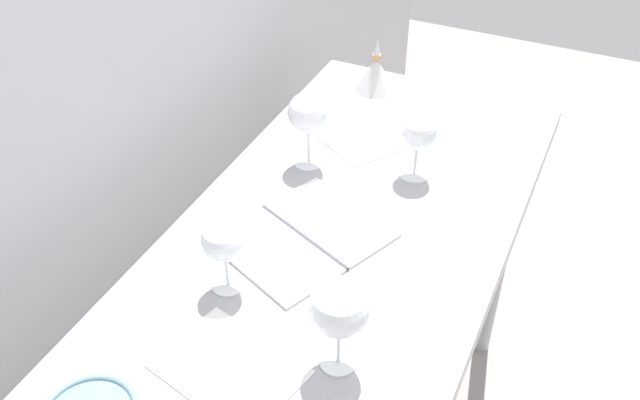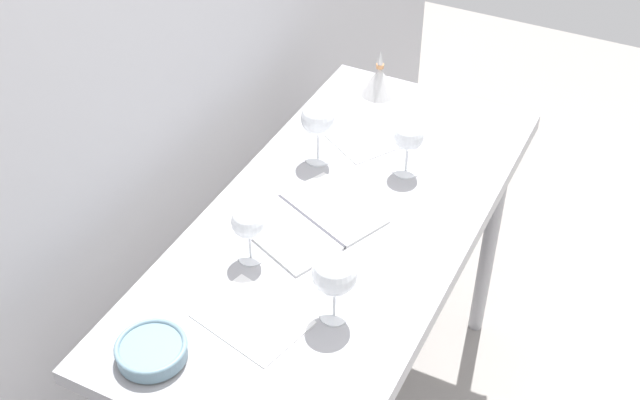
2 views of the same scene
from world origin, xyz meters
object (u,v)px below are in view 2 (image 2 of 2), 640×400
wine_glass_near_left (335,275)px  tasting_bowl (152,350)px  wine_glass_near_right (408,137)px  wine_glass_far_left (249,223)px  tasting_sheet_upper (252,319)px  wine_glass_far_right (318,120)px  decanter_funnel (379,80)px  open_notebook (311,221)px  tasting_sheet_lower (361,133)px

wine_glass_near_left → tasting_bowl: 0.42m
wine_glass_near_right → wine_glass_far_left: bearing=157.4°
wine_glass_near_right → tasting_sheet_upper: bearing=171.3°
wine_glass_far_right → wine_glass_far_left: bearing=-175.2°
tasting_sheet_upper → decanter_funnel: decanter_funnel is taller
wine_glass_near_right → wine_glass_far_right: size_ratio=0.88×
wine_glass_far_right → open_notebook: bearing=-157.1°
wine_glass_far_right → wine_glass_far_left: (-0.43, -0.04, -0.02)m
open_notebook → decanter_funnel: 0.64m
wine_glass_far_right → tasting_sheet_lower: 0.22m
tasting_bowl → decanter_funnel: (1.17, -0.01, 0.02)m
wine_glass_far_right → open_notebook: size_ratio=0.47×
wine_glass_near_right → wine_glass_far_right: 0.24m
wine_glass_near_right → decanter_funnel: size_ratio=1.09×
decanter_funnel → wine_glass_near_right: bearing=-145.8°
decanter_funnel → wine_glass_near_left: bearing=-162.5°
wine_glass_far_right → tasting_bowl: (-0.78, -0.01, -0.11)m
wine_glass_far_left → tasting_sheet_lower: 0.60m
wine_glass_far_right → tasting_bowl: 0.79m
open_notebook → tasting_bowl: (-0.54, 0.10, 0.02)m
wine_glass_near_left → decanter_funnel: wine_glass_near_left is taller
wine_glass_near_right → open_notebook: 0.35m
tasting_bowl → tasting_sheet_lower: bearing=-3.0°
wine_glass_near_left → tasting_bowl: size_ratio=1.19×
wine_glass_near_left → open_notebook: bearing=36.4°
wine_glass_near_right → wine_glass_near_left: (-0.56, -0.06, 0.02)m
tasting_sheet_upper → wine_glass_near_left: bearing=-47.0°
wine_glass_near_left → tasting_sheet_upper: wine_glass_near_left is taller
open_notebook → tasting_sheet_upper: 0.35m
open_notebook → tasting_sheet_upper: bearing=-151.5°
wine_glass_far_left → tasting_sheet_lower: bearing=-1.9°
wine_glass_near_left → wine_glass_far_right: wine_glass_near_left is taller
open_notebook → decanter_funnel: bearing=31.2°
wine_glass_near_right → decanter_funnel: wine_glass_near_right is taller
tasting_bowl → wine_glass_far_left: bearing=-4.9°
tasting_sheet_lower → tasting_bowl: bearing=-151.3°
tasting_sheet_upper → tasting_sheet_lower: bearing=19.8°
tasting_bowl → open_notebook: bearing=-10.4°
open_notebook → decanter_funnel: (0.63, 0.09, 0.04)m
wine_glass_near_left → tasting_bowl: wine_glass_near_left is taller
wine_glass_near_right → wine_glass_near_left: bearing=-174.1°
wine_glass_near_right → wine_glass_far_right: bearing=103.7°
wine_glass_near_left → tasting_sheet_lower: size_ratio=0.78×
tasting_sheet_lower → wine_glass_near_left: bearing=-128.6°
wine_glass_near_left → tasting_sheet_upper: size_ratio=0.79×
wine_glass_far_right → wine_glass_near_right: bearing=-76.3°
tasting_sheet_upper → wine_glass_far_left: bearing=44.8°
wine_glass_far_right → tasting_sheet_lower: (0.16, -0.06, -0.13)m
wine_glass_near_left → wine_glass_far_left: size_ratio=1.17×
wine_glass_near_right → tasting_bowl: wine_glass_near_right is taller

